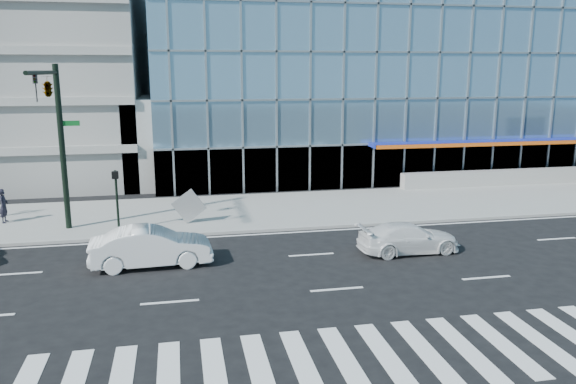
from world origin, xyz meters
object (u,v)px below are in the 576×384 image
ped_signal_post (116,191)px  tilted_panel (189,206)px  white_suv (408,238)px  white_sedan (151,247)px  traffic_signal (52,108)px  pedestrian (4,206)px

ped_signal_post → tilted_panel: ped_signal_post is taller
white_suv → white_sedan: 11.01m
traffic_signal → white_sedan: traffic_signal is taller
ped_signal_post → pedestrian: bearing=154.8°
traffic_signal → tilted_panel: size_ratio=6.15×
white_sedan → pedestrian: 10.94m
traffic_signal → tilted_panel: 7.91m
traffic_signal → pedestrian: size_ratio=4.52×
tilted_panel → traffic_signal: bearing=-167.3°
ped_signal_post → white_suv: (12.77, -5.40, -1.49)m
traffic_signal → white_suv: size_ratio=1.78×
ped_signal_post → white_sedan: 5.47m
ped_signal_post → pedestrian: ped_signal_post is taller
traffic_signal → ped_signal_post: traffic_signal is taller
white_suv → white_sedan: bearing=85.8°
white_sedan → ped_signal_post: bearing=17.0°
traffic_signal → ped_signal_post: 4.75m
ped_signal_post → tilted_panel: (3.43, 0.76, -1.08)m
traffic_signal → tilted_panel: bearing=10.8°
pedestrian → tilted_panel: size_ratio=1.36×
pedestrian → white_sedan: bearing=-133.7°
traffic_signal → white_sedan: (4.27, -4.63, -5.36)m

